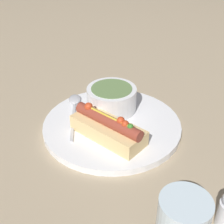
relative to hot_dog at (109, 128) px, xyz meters
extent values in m
plane|color=tan|center=(0.00, 0.05, -0.04)|extent=(4.00, 4.00, 0.00)
cylinder|color=white|center=(0.00, 0.05, -0.03)|extent=(0.29, 0.29, 0.01)
cube|color=#E5C17F|center=(0.00, 0.00, -0.01)|extent=(0.16, 0.13, 0.03)
cylinder|color=brown|center=(0.00, 0.00, 0.02)|extent=(0.14, 0.10, 0.02)
sphere|color=#C63F1E|center=(-0.05, 0.03, 0.03)|extent=(0.02, 0.02, 0.02)
sphere|color=#387A28|center=(0.04, -0.03, 0.03)|extent=(0.01, 0.01, 0.01)
sphere|color=#C63F1E|center=(0.02, -0.01, 0.03)|extent=(0.02, 0.02, 0.02)
sphere|color=#C63F1E|center=(0.03, -0.02, 0.03)|extent=(0.01, 0.01, 0.01)
cylinder|color=gold|center=(0.00, 0.00, 0.03)|extent=(0.10, 0.06, 0.01)
cylinder|color=white|center=(-0.01, 0.10, 0.00)|extent=(0.11, 0.11, 0.05)
cylinder|color=#66844C|center=(-0.01, 0.10, 0.03)|extent=(0.09, 0.09, 0.01)
cube|color=#B7B7BC|center=(-0.08, 0.04, -0.02)|extent=(0.04, 0.13, 0.00)
ellipsoid|color=#B7B7BC|center=(-0.10, 0.12, -0.02)|extent=(0.04, 0.05, 0.01)
camera|label=1|loc=(0.09, -0.49, 0.36)|focal=50.00mm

